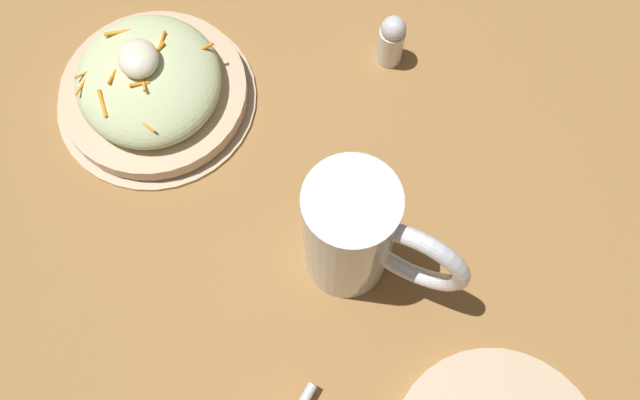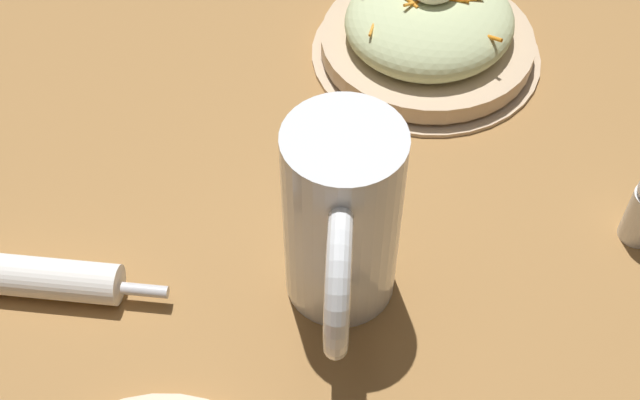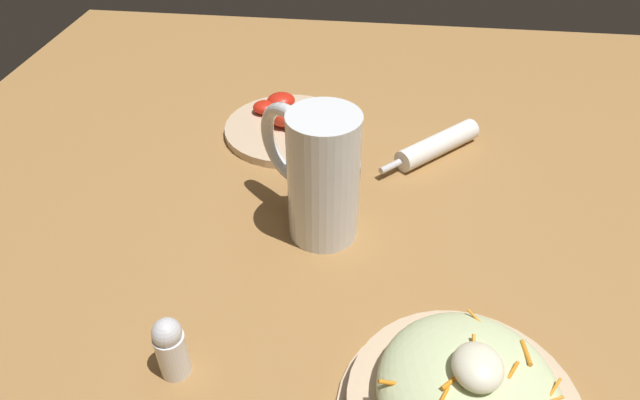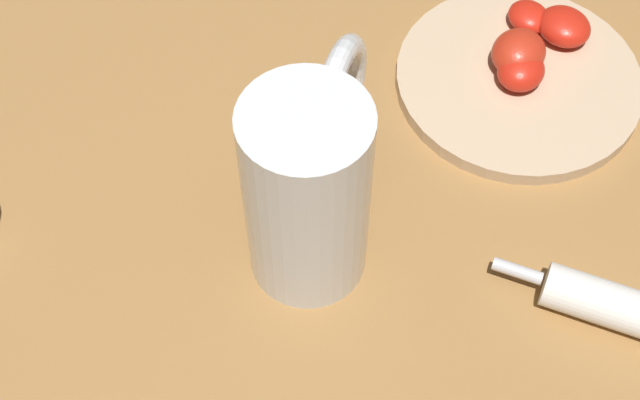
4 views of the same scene
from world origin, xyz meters
TOP-DOWN VIEW (x-y plane):
  - ground_plane at (0.00, 0.00)m, footprint 1.43×1.43m
  - salad_plate at (-0.23, -0.07)m, footprint 0.22×0.22m
  - beer_mug at (0.02, 0.08)m, footprint 0.13×0.13m
  - napkin_roll at (0.20, -0.07)m, footprint 0.14×0.15m

SIDE VIEW (x-z plane):
  - ground_plane at x=0.00m, z-range 0.00..0.00m
  - napkin_roll at x=0.20m, z-range 0.00..0.03m
  - salad_plate at x=-0.23m, z-range -0.02..0.08m
  - beer_mug at x=0.02m, z-range -0.01..0.16m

